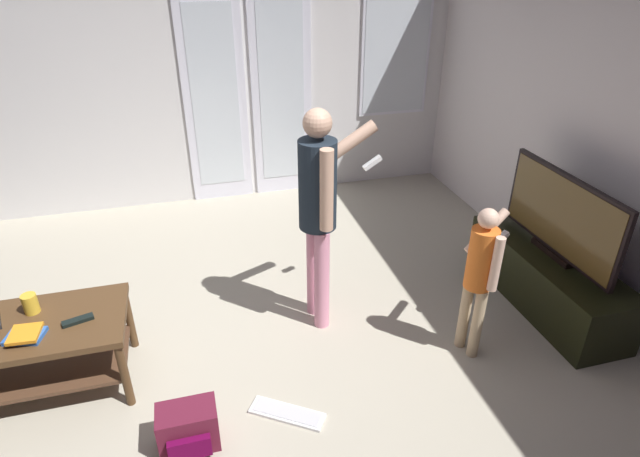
{
  "coord_description": "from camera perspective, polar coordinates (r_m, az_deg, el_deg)",
  "views": [
    {
      "loc": [
        0.01,
        -2.51,
        2.39
      ],
      "look_at": [
        0.74,
        0.18,
        0.87
      ],
      "focal_mm": 29.03,
      "sensor_mm": 36.0,
      "label": 1
    }
  ],
  "objects": [
    {
      "name": "cup_near_edge",
      "position": [
        3.5,
        -29.3,
        -7.24
      ],
      "size": [
        0.09,
        0.09,
        0.12
      ],
      "primitive_type": "cylinder",
      "color": "gold",
      "rests_on": "coffee_table"
    },
    {
      "name": "backpack",
      "position": [
        3.04,
        -14.31,
        -20.56
      ],
      "size": [
        0.32,
        0.23,
        0.25
      ],
      "color": "maroon",
      "rests_on": "ground_plane"
    },
    {
      "name": "coffee_table",
      "position": [
        3.51,
        -29.12,
        -10.96
      ],
      "size": [
        1.08,
        0.6,
        0.49
      ],
      "color": "#4E341D",
      "rests_on": "ground_plane"
    },
    {
      "name": "loose_keyboard",
      "position": [
        3.19,
        -3.64,
        -19.65
      ],
      "size": [
        0.44,
        0.35,
        0.02
      ],
      "color": "white",
      "rests_on": "ground_plane"
    },
    {
      "name": "tv_stand",
      "position": [
        4.22,
        23.66,
        -5.08
      ],
      "size": [
        0.47,
        1.39,
        0.42
      ],
      "color": "black",
      "rests_on": "ground_plane"
    },
    {
      "name": "flat_screen_tv",
      "position": [
        3.98,
        25.06,
        1.24
      ],
      "size": [
        0.08,
        1.13,
        0.61
      ],
      "color": "black",
      "rests_on": "tv_stand"
    },
    {
      "name": "tv_remote_black",
      "position": [
        3.32,
        -25.13,
        -9.15
      ],
      "size": [
        0.18,
        0.1,
        0.02
      ],
      "primitive_type": "cube",
      "rotation": [
        0.0,
        0.0,
        0.29
      ],
      "color": "black",
      "rests_on": "coffee_table"
    },
    {
      "name": "book_stack",
      "position": [
        3.33,
        -29.76,
        -10.16
      ],
      "size": [
        0.22,
        0.19,
        0.04
      ],
      "color": "#2D5DB4",
      "rests_on": "coffee_table"
    },
    {
      "name": "wall_back_with_doors",
      "position": [
        5.34,
        -14.34,
        16.1
      ],
      "size": [
        5.71,
        0.09,
        2.67
      ],
      "color": "silver",
      "rests_on": "ground_plane"
    },
    {
      "name": "ground_plane",
      "position": [
        3.47,
        -11.49,
        -15.8
      ],
      "size": [
        5.71,
        5.51,
        0.02
      ],
      "primitive_type": "cube",
      "color": "#B0A995"
    },
    {
      "name": "person_child",
      "position": [
        3.35,
        17.26,
        -4.37
      ],
      "size": [
        0.4,
        0.36,
        1.06
      ],
      "color": "tan",
      "rests_on": "ground_plane"
    },
    {
      "name": "person_adult",
      "position": [
        3.35,
        -0.03,
        2.91
      ],
      "size": [
        0.64,
        0.45,
        1.55
      ],
      "color": "pink",
      "rests_on": "ground_plane"
    }
  ]
}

